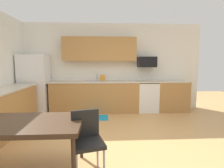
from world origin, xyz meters
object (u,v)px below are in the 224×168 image
object	(u,v)px
refrigerator	(35,85)
kettle	(102,78)
chair_near_table	(87,137)
oven_range	(147,96)
microwave	(147,62)
dining_table	(28,126)

from	to	relation	value
refrigerator	kettle	world-z (taller)	refrigerator
chair_near_table	kettle	size ratio (longest dim) A/B	4.25
refrigerator	oven_range	bearing A→B (deg)	1.37
refrigerator	oven_range	xyz separation A→B (m)	(3.34, 0.08, -0.40)
oven_range	kettle	size ratio (longest dim) A/B	4.55
refrigerator	oven_range	size ratio (longest dim) A/B	1.88
microwave	chair_near_table	size ratio (longest dim) A/B	0.64
dining_table	kettle	xyz separation A→B (m)	(0.99, 3.16, 0.36)
microwave	dining_table	bearing A→B (deg)	-126.29
oven_range	refrigerator	bearing A→B (deg)	-178.63
dining_table	refrigerator	bearing A→B (deg)	107.85
oven_range	dining_table	distance (m)	3.91
dining_table	chair_near_table	bearing A→B (deg)	-2.29
oven_range	chair_near_table	distance (m)	3.53
dining_table	chair_near_table	distance (m)	0.78
microwave	chair_near_table	bearing A→B (deg)	-116.22
dining_table	kettle	world-z (taller)	kettle
refrigerator	chair_near_table	xyz separation A→B (m)	(1.74, -3.06, -0.35)
dining_table	chair_near_table	size ratio (longest dim) A/B	1.65
microwave	oven_range	bearing A→B (deg)	-90.00
refrigerator	kettle	xyz separation A→B (m)	(1.97, 0.13, 0.16)
refrigerator	chair_near_table	size ratio (longest dim) A/B	2.02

